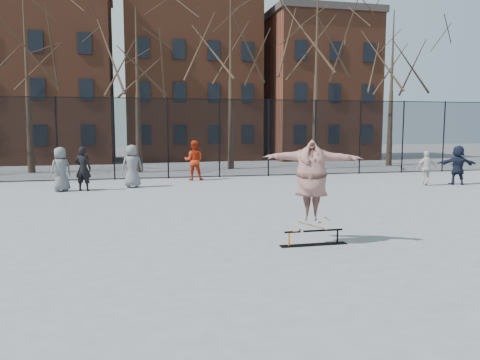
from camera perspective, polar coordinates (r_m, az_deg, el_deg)
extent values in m
plane|color=slate|center=(11.22, 3.57, -6.87)|extent=(100.00, 100.00, 0.00)
cube|color=black|center=(10.54, 8.95, -7.79)|extent=(1.53, 0.23, 0.01)
cylinder|color=orange|center=(10.31, 6.01, -7.20)|extent=(0.04, 0.04, 0.32)
cylinder|color=black|center=(10.73, 11.80, -6.76)|extent=(0.04, 0.04, 0.32)
cylinder|color=black|center=(10.47, 8.98, -6.15)|extent=(1.35, 0.04, 0.04)
imported|color=#4E317B|center=(10.27, 8.72, -0.76)|extent=(2.22, 1.40, 1.76)
imported|color=slate|center=(20.39, -13.01, 1.66)|extent=(0.95, 0.66, 1.83)
imported|color=black|center=(19.87, -18.58, 1.31)|extent=(0.75, 0.61, 1.79)
imported|color=#B52C10|center=(22.70, -5.64, 2.40)|extent=(1.07, 0.92, 1.92)
imported|color=silver|center=(22.08, 21.75, 1.34)|extent=(0.94, 0.49, 1.54)
imported|color=#181D31|center=(22.99, 25.00, 1.67)|extent=(1.72, 1.03, 1.76)
imported|color=#5E5F63|center=(20.00, -21.01, 1.23)|extent=(1.04, 0.96, 1.78)
cylinder|color=black|center=(23.72, -21.46, 4.67)|extent=(0.07, 0.07, 4.00)
cylinder|color=black|center=(23.48, -15.15, 4.88)|extent=(0.07, 0.07, 4.00)
cylinder|color=black|center=(23.53, -8.79, 5.04)|extent=(0.07, 0.07, 4.00)
cylinder|color=black|center=(23.86, -2.53, 5.13)|extent=(0.07, 0.07, 4.00)
cylinder|color=black|center=(24.46, 3.50, 5.16)|extent=(0.07, 0.07, 4.00)
cylinder|color=black|center=(25.32, 9.17, 5.13)|extent=(0.07, 0.07, 4.00)
cylinder|color=black|center=(26.41, 14.43, 5.07)|extent=(0.07, 0.07, 4.00)
cylinder|color=black|center=(27.70, 19.23, 4.97)|extent=(0.07, 0.07, 4.00)
cylinder|color=black|center=(29.16, 23.58, 4.85)|extent=(0.07, 0.07, 4.00)
cube|color=black|center=(23.67, -5.39, 5.09)|extent=(34.00, 0.01, 4.00)
cylinder|color=black|center=(23.70, -5.45, 9.83)|extent=(34.00, 0.04, 0.04)
cone|color=black|center=(28.77, -23.84, 5.44)|extent=(0.40, 0.40, 4.62)
cone|color=black|center=(26.96, -12.76, 5.80)|extent=(0.40, 0.40, 4.62)
cone|color=black|center=(28.81, -1.71, 6.00)|extent=(0.40, 0.40, 4.62)
cone|color=black|center=(29.16, 9.52, 5.92)|extent=(0.40, 0.40, 4.62)
cone|color=black|center=(32.78, 17.61, 5.77)|extent=(0.40, 0.40, 4.62)
cube|color=brown|center=(37.08, -22.47, 11.35)|extent=(9.00, 7.00, 12.00)
cube|color=brown|center=(36.95, -5.83, 12.61)|extent=(10.00, 7.00, 13.00)
cube|color=brown|center=(39.38, 9.04, 10.73)|extent=(8.00, 7.00, 11.00)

